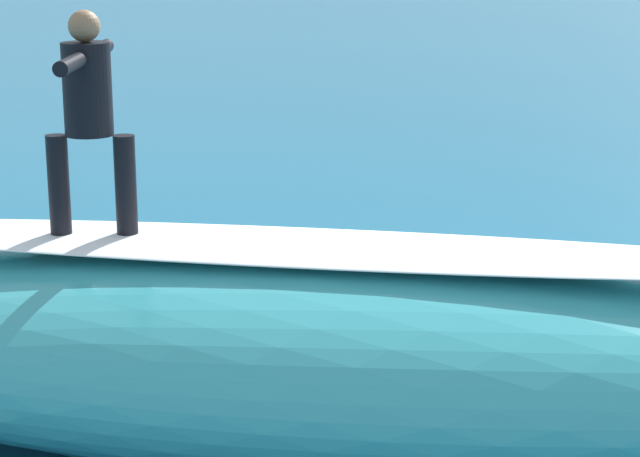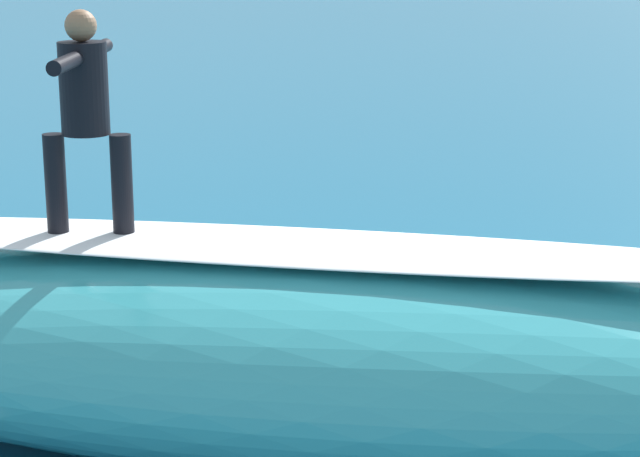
{
  "view_description": "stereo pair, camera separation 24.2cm",
  "coord_description": "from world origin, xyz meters",
  "px_view_note": "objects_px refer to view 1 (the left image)",
  "views": [
    {
      "loc": [
        -0.04,
        10.52,
        3.89
      ],
      "look_at": [
        0.49,
        0.46,
        1.27
      ],
      "focal_mm": 65.31,
      "sensor_mm": 36.0,
      "label": 1
    },
    {
      "loc": [
        -0.28,
        10.5,
        3.89
      ],
      "look_at": [
        0.49,
        0.46,
        1.27
      ],
      "focal_mm": 65.31,
      "sensor_mm": 36.0,
      "label": 2
    }
  ],
  "objects_px": {
    "surfboard_paddling": "(486,307)",
    "surfer_paddling": "(494,289)",
    "surfer_riding": "(88,106)",
    "surfboard_riding": "(95,238)"
  },
  "relations": [
    {
      "from": "surfboard_paddling",
      "to": "surfer_paddling",
      "type": "distance_m",
      "value": 0.2
    },
    {
      "from": "surfboard_paddling",
      "to": "surfer_riding",
      "type": "bearing_deg",
      "value": -5.5
    },
    {
      "from": "surfer_paddling",
      "to": "surfer_riding",
      "type": "bearing_deg",
      "value": -5.36
    },
    {
      "from": "surfboard_paddling",
      "to": "surfer_paddling",
      "type": "bearing_deg",
      "value": 180.0
    },
    {
      "from": "surfboard_riding",
      "to": "surfer_paddling",
      "type": "relative_size",
      "value": 1.53
    },
    {
      "from": "surfboard_paddling",
      "to": "surfboard_riding",
      "type": "bearing_deg",
      "value": -5.5
    },
    {
      "from": "surfer_riding",
      "to": "surfer_paddling",
      "type": "relative_size",
      "value": 1.34
    },
    {
      "from": "surfer_riding",
      "to": "surfboard_paddling",
      "type": "xyz_separation_m",
      "value": [
        -3.31,
        -3.05,
        -2.54
      ]
    },
    {
      "from": "surfer_riding",
      "to": "surfboard_paddling",
      "type": "relative_size",
      "value": 0.79
    },
    {
      "from": "surfboard_riding",
      "to": "surfer_riding",
      "type": "height_order",
      "value": "surfer_riding"
    }
  ]
}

